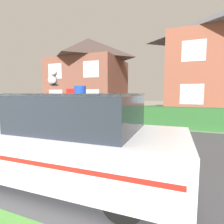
{
  "coord_description": "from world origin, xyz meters",
  "views": [
    {
      "loc": [
        2.44,
        -0.58,
        1.69
      ],
      "look_at": [
        0.26,
        5.02,
        1.05
      ],
      "focal_mm": 28.0,
      "sensor_mm": 36.0,
      "label": 1
    }
  ],
  "objects_px": {
    "police_car": "(70,140)",
    "house_left": "(89,74)",
    "house_right": "(222,63)",
    "cat": "(53,79)"
  },
  "relations": [
    {
      "from": "cat",
      "to": "house_right",
      "type": "distance_m",
      "value": 13.78
    },
    {
      "from": "police_car",
      "to": "house_right",
      "type": "xyz_separation_m",
      "value": [
        4.76,
        12.46,
        3.14
      ]
    },
    {
      "from": "police_car",
      "to": "house_right",
      "type": "relative_size",
      "value": 0.57
    },
    {
      "from": "police_car",
      "to": "house_left",
      "type": "relative_size",
      "value": 0.65
    },
    {
      "from": "cat",
      "to": "house_right",
      "type": "height_order",
      "value": "house_right"
    },
    {
      "from": "house_left",
      "to": "house_right",
      "type": "distance_m",
      "value": 11.28
    },
    {
      "from": "police_car",
      "to": "cat",
      "type": "bearing_deg",
      "value": 56.31
    },
    {
      "from": "police_car",
      "to": "house_left",
      "type": "distance_m",
      "value": 14.47
    },
    {
      "from": "house_left",
      "to": "cat",
      "type": "bearing_deg",
      "value": -63.76
    },
    {
      "from": "police_car",
      "to": "house_right",
      "type": "height_order",
      "value": "house_right"
    }
  ]
}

